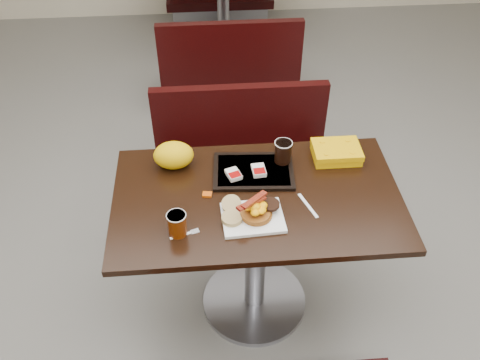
{
  "coord_description": "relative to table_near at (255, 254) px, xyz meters",
  "views": [
    {
      "loc": [
        -0.2,
        -1.55,
        2.24
      ],
      "look_at": [
        -0.07,
        0.03,
        0.82
      ],
      "focal_mm": 38.79,
      "sensor_mm": 36.0,
      "label": 1
    }
  ],
  "objects": [
    {
      "name": "bench_far_s",
      "position": [
        0.0,
        1.9,
        -0.02
      ],
      "size": [
        1.0,
        0.46,
        0.72
      ],
      "primitive_type": null,
      "color": "black",
      "rests_on": "floor"
    },
    {
      "name": "clamshell",
      "position": [
        0.38,
        0.22,
        0.4
      ],
      "size": [
        0.21,
        0.16,
        0.06
      ],
      "primitive_type": "cube",
      "rotation": [
        0.0,
        0.0,
        -0.0
      ],
      "color": "#DD9F03",
      "rests_on": "table_near"
    },
    {
      "name": "muffin_bottom",
      "position": [
        -0.12,
        -0.14,
        0.4
      ],
      "size": [
        0.1,
        0.1,
        0.02
      ],
      "primitive_type": "cylinder",
      "rotation": [
        0.0,
        0.0,
        0.18
      ],
      "color": "tan",
      "rests_on": "platter"
    },
    {
      "name": "table_near",
      "position": [
        0.0,
        0.0,
        0.0
      ],
      "size": [
        1.2,
        0.7,
        0.75
      ],
      "primitive_type": null,
      "color": "black",
      "rests_on": "floor"
    },
    {
      "name": "table_far",
      "position": [
        0.0,
        2.6,
        0.0
      ],
      "size": [
        1.2,
        0.7,
        0.75
      ],
      "primitive_type": null,
      "color": "black",
      "rests_on": "floor"
    },
    {
      "name": "bacon_strips",
      "position": [
        -0.04,
        -0.13,
        0.46
      ],
      "size": [
        0.15,
        0.13,
        0.01
      ],
      "primitive_type": null,
      "rotation": [
        0.0,
        0.0,
        0.63
      ],
      "color": "#4B0507",
      "rests_on": "scrambled_eggs"
    },
    {
      "name": "sausage_patty",
      "position": [
        0.04,
        -0.1,
        0.42
      ],
      "size": [
        0.08,
        0.08,
        0.01
      ],
      "primitive_type": "cylinder",
      "rotation": [
        0.0,
        0.0,
        -0.07
      ],
      "color": "black",
      "rests_on": "pancake_stack"
    },
    {
      "name": "pancake_stack",
      "position": [
        -0.02,
        -0.13,
        0.4
      ],
      "size": [
        0.15,
        0.15,
        0.03
      ],
      "primitive_type": "cylinder",
      "rotation": [
        0.0,
        0.0,
        -0.29
      ],
      "color": "brown",
      "rests_on": "platter"
    },
    {
      "name": "knife",
      "position": [
        0.2,
        -0.08,
        0.38
      ],
      "size": [
        0.06,
        0.15,
        0.0
      ],
      "primitive_type": "cube",
      "rotation": [
        0.0,
        0.0,
        -1.23
      ],
      "color": "white",
      "rests_on": "table_near"
    },
    {
      "name": "hashbrown_sleeve_right",
      "position": [
        0.02,
        0.13,
        0.4
      ],
      "size": [
        0.06,
        0.08,
        0.02
      ],
      "primitive_type": "cube",
      "rotation": [
        0.0,
        0.0,
        0.09
      ],
      "color": "silver",
      "rests_on": "tray"
    },
    {
      "name": "fork",
      "position": [
        -0.32,
        -0.2,
        0.38
      ],
      "size": [
        0.12,
        0.06,
        0.0
      ],
      "primitive_type": null,
      "rotation": [
        0.0,
        0.0,
        0.31
      ],
      "color": "white",
      "rests_on": "table_near"
    },
    {
      "name": "coffee_cup_near",
      "position": [
        -0.33,
        -0.18,
        0.42
      ],
      "size": [
        0.09,
        0.09,
        0.1
      ],
      "primitive_type": "cylinder",
      "rotation": [
        0.0,
        0.0,
        0.43
      ],
      "color": "#883404",
      "rests_on": "table_near"
    },
    {
      "name": "coffee_cup_far",
      "position": [
        0.13,
        0.2,
        0.44
      ],
      "size": [
        0.09,
        0.09,
        0.1
      ],
      "primitive_type": "cylinder",
      "rotation": [
        0.0,
        0.0,
        -0.29
      ],
      "color": "black",
      "rests_on": "tray"
    },
    {
      "name": "condiment_ketchup",
      "position": [
        -0.06,
        0.11,
        0.38
      ],
      "size": [
        0.04,
        0.03,
        0.01
      ],
      "primitive_type": "cube",
      "rotation": [
        0.0,
        0.0,
        -0.04
      ],
      "color": "#8C0504",
      "rests_on": "table_near"
    },
    {
      "name": "paper_bag",
      "position": [
        -0.34,
        0.22,
        0.44
      ],
      "size": [
        0.2,
        0.16,
        0.12
      ],
      "primitive_type": "ellipsoid",
      "rotation": [
        0.0,
        0.0,
        0.19
      ],
      "color": "#DAB607",
      "rests_on": "table_near"
    },
    {
      "name": "bench_near_n",
      "position": [
        0.0,
        0.7,
        -0.02
      ],
      "size": [
        1.0,
        0.46,
        0.72
      ],
      "primitive_type": null,
      "color": "black",
      "rests_on": "floor"
    },
    {
      "name": "floor",
      "position": [
        0.0,
        0.0,
        -0.38
      ],
      "size": [
        6.0,
        7.0,
        0.01
      ],
      "primitive_type": "cube",
      "color": "slate",
      "rests_on": "ground"
    },
    {
      "name": "hashbrown_sleeve_left",
      "position": [
        -0.09,
        0.11,
        0.4
      ],
      "size": [
        0.07,
        0.09,
        0.02
      ],
      "primitive_type": "cube",
      "rotation": [
        0.0,
        0.0,
        0.34
      ],
      "color": "silver",
      "rests_on": "tray"
    },
    {
      "name": "platter",
      "position": [
        -0.03,
        -0.13,
        0.38
      ],
      "size": [
        0.25,
        0.2,
        0.01
      ],
      "primitive_type": "cube",
      "rotation": [
        0.0,
        0.0,
        0.06
      ],
      "color": "white",
      "rests_on": "table_near"
    },
    {
      "name": "condiment_syrup",
      "position": [
        -0.21,
        0.02,
        0.38
      ],
      "size": [
        0.04,
        0.03,
        0.01
      ],
      "primitive_type": "cube",
      "rotation": [
        0.0,
        0.0,
        -0.16
      ],
      "color": "#C34608",
      "rests_on": "table_near"
    },
    {
      "name": "tray",
      "position": [
        -0.0,
        0.15,
        0.38
      ],
      "size": [
        0.36,
        0.27,
        0.02
      ],
      "primitive_type": "cube",
      "rotation": [
        0.0,
        0.0,
        -0.07
      ],
      "color": "black",
      "rests_on": "table_near"
    },
    {
      "name": "scrambled_eggs",
      "position": [
        -0.02,
        -0.13,
        0.44
      ],
      "size": [
        0.1,
        0.09,
        0.04
      ],
      "primitive_type": "ellipsoid",
      "rotation": [
        0.0,
        0.0,
        0.23
      ],
      "color": "#FFA505",
      "rests_on": "pancake_stack"
    },
    {
      "name": "muffin_top",
      "position": [
        -0.11,
        -0.08,
        0.41
      ],
      "size": [
        0.1,
        0.1,
        0.05
      ],
      "primitive_type": "cylinder",
      "rotation": [
        0.38,
        0.0,
        -0.3
      ],
      "color": "tan",
      "rests_on": "platter"
    }
  ]
}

